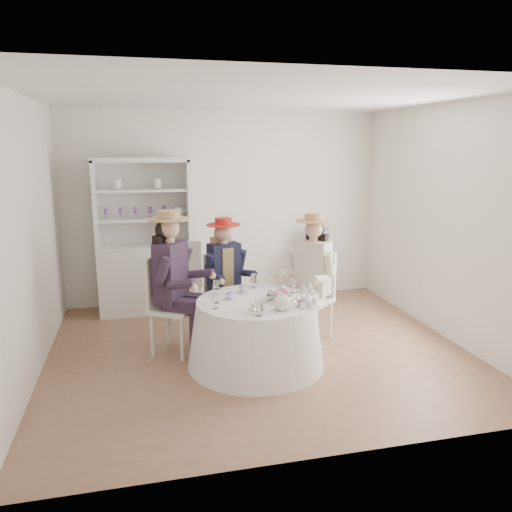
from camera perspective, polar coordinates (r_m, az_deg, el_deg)
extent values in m
plane|color=brown|center=(5.63, 0.24, -10.71)|extent=(4.50, 4.50, 0.00)
plane|color=white|center=(5.19, 0.27, 17.82)|extent=(4.50, 4.50, 0.00)
plane|color=white|center=(7.18, -3.54, 5.54)|extent=(4.50, 0.00, 4.50)
plane|color=white|center=(3.38, 8.31, -2.55)|extent=(4.50, 0.00, 4.50)
plane|color=white|center=(5.20, -24.60, 1.74)|extent=(0.00, 4.50, 4.50)
plane|color=white|center=(6.17, 21.04, 3.58)|extent=(0.00, 4.50, 4.50)
cone|color=white|center=(5.17, -0.02, -8.85)|extent=(1.40, 1.40, 0.67)
cylinder|color=white|center=(5.06, -0.02, -5.20)|extent=(1.20, 1.20, 0.02)
cube|color=silver|center=(6.91, -12.44, -2.55)|extent=(1.30, 0.76, 0.92)
cube|color=silver|center=(6.92, -12.87, 6.07)|extent=(1.20, 0.35, 1.12)
cube|color=silver|center=(6.68, -13.08, 10.67)|extent=(1.30, 0.76, 0.06)
cube|color=silver|center=(6.74, -17.91, 5.61)|extent=(0.16, 0.45, 1.12)
cube|color=silver|center=(6.75, -7.79, 6.11)|extent=(0.16, 0.45, 1.12)
cube|color=silver|center=(6.74, -12.76, 4.17)|extent=(1.21, 0.69, 0.03)
cube|color=silver|center=(6.70, -12.92, 7.36)|extent=(1.21, 0.69, 0.03)
sphere|color=white|center=(6.75, -8.89, 5.04)|extent=(0.14, 0.14, 0.14)
cube|color=silver|center=(7.39, 7.06, -2.10)|extent=(0.57, 0.57, 0.73)
cylinder|color=black|center=(7.28, 7.17, 1.89)|extent=(0.41, 0.41, 0.31)
cube|color=silver|center=(5.47, -9.34, -5.99)|extent=(0.61, 0.61, 0.04)
cylinder|color=silver|center=(5.33, -8.46, -9.38)|extent=(0.04, 0.04, 0.49)
cylinder|color=silver|center=(5.63, -6.77, -8.13)|extent=(0.04, 0.04, 0.49)
cylinder|color=silver|center=(5.50, -11.78, -8.82)|extent=(0.04, 0.04, 0.49)
cylinder|color=silver|center=(5.78, -9.97, -7.66)|extent=(0.04, 0.04, 0.49)
cube|color=silver|center=(5.48, -11.29, -2.76)|extent=(0.26, 0.37, 0.55)
cube|color=black|center=(5.37, -9.70, -1.80)|extent=(0.40, 0.46, 0.64)
cube|color=black|center=(5.30, -8.62, -5.57)|extent=(0.40, 0.33, 0.13)
cylinder|color=black|center=(5.35, -7.01, -9.15)|extent=(0.11, 0.11, 0.51)
cylinder|color=black|center=(5.13, -10.53, -1.60)|extent=(0.22, 0.19, 0.31)
cube|color=black|center=(5.47, -7.64, -4.97)|extent=(0.40, 0.33, 0.13)
cylinder|color=black|center=(5.51, -6.09, -8.44)|extent=(0.11, 0.11, 0.51)
cylinder|color=black|center=(5.52, -8.18, -0.51)|extent=(0.22, 0.19, 0.31)
cylinder|color=#D8A889|center=(5.29, -9.84, 1.81)|extent=(0.10, 0.10, 0.09)
sphere|color=#D8A889|center=(5.27, -9.89, 3.11)|extent=(0.21, 0.21, 0.21)
sphere|color=black|center=(5.30, -10.35, 2.96)|extent=(0.21, 0.21, 0.21)
cube|color=black|center=(5.37, -10.61, 0.23)|extent=(0.22, 0.27, 0.42)
cylinder|color=tan|center=(5.26, -9.93, 4.18)|extent=(0.44, 0.44, 0.01)
cylinder|color=tan|center=(5.25, -9.95, 4.66)|extent=(0.22, 0.22, 0.09)
cube|color=silver|center=(5.95, -3.53, -4.81)|extent=(0.50, 0.50, 0.04)
cylinder|color=silver|center=(5.83, -4.17, -7.60)|extent=(0.04, 0.04, 0.44)
cylinder|color=silver|center=(5.97, -1.42, -7.08)|extent=(0.04, 0.04, 0.44)
cylinder|color=silver|center=(6.10, -5.54, -6.70)|extent=(0.04, 0.04, 0.44)
cylinder|color=silver|center=(6.23, -2.88, -6.23)|extent=(0.04, 0.04, 0.44)
cube|color=silver|center=(6.04, -4.35, -1.93)|extent=(0.37, 0.14, 0.50)
cube|color=#1A1C35|center=(5.87, -3.67, -1.32)|extent=(0.40, 0.30, 0.58)
cube|color=tan|center=(5.87, -3.67, -1.32)|extent=(0.20, 0.25, 0.50)
cube|color=#1A1C35|center=(5.79, -3.78, -4.50)|extent=(0.23, 0.36, 0.12)
cylinder|color=#1A1C35|center=(5.77, -3.09, -7.69)|extent=(0.10, 0.10, 0.46)
cylinder|color=#1A1C35|center=(5.73, -5.32, -0.98)|extent=(0.14, 0.19, 0.27)
cube|color=#1A1C35|center=(5.87, -2.22, -4.24)|extent=(0.23, 0.36, 0.12)
cylinder|color=#1A1C35|center=(5.85, -1.53, -7.38)|extent=(0.10, 0.10, 0.46)
cylinder|color=#1A1C35|center=(5.92, -1.72, -0.50)|extent=(0.14, 0.19, 0.27)
cylinder|color=#D8A889|center=(5.81, -3.71, 1.64)|extent=(0.09, 0.09, 0.08)
sphere|color=#D8A889|center=(5.79, -3.73, 2.71)|extent=(0.19, 0.19, 0.19)
sphere|color=tan|center=(5.83, -3.93, 2.63)|extent=(0.19, 0.19, 0.19)
cube|color=tan|center=(5.90, -4.05, 0.43)|extent=(0.25, 0.15, 0.38)
cylinder|color=red|center=(5.77, -3.74, 3.59)|extent=(0.40, 0.40, 0.01)
cylinder|color=red|center=(5.77, -3.74, 3.98)|extent=(0.20, 0.20, 0.08)
cube|color=silver|center=(5.80, 6.32, -5.08)|extent=(0.59, 0.59, 0.04)
cylinder|color=silver|center=(5.82, 3.98, -7.48)|extent=(0.04, 0.04, 0.46)
cylinder|color=silver|center=(5.66, 6.89, -8.13)|extent=(0.04, 0.04, 0.46)
cylinder|color=silver|center=(6.10, 5.67, -6.58)|extent=(0.04, 0.04, 0.46)
cylinder|color=silver|center=(5.94, 8.50, -7.17)|extent=(0.04, 0.04, 0.46)
cube|color=silver|center=(5.88, 7.30, -1.97)|extent=(0.28, 0.32, 0.53)
cube|color=beige|center=(5.71, 6.52, -1.29)|extent=(0.41, 0.43, 0.61)
cube|color=beige|center=(5.72, 4.88, -4.43)|extent=(0.36, 0.34, 0.13)
cylinder|color=beige|center=(5.70, 4.04, -7.82)|extent=(0.11, 0.11, 0.48)
cylinder|color=beige|center=(5.77, 4.45, -0.36)|extent=(0.20, 0.19, 0.29)
cube|color=beige|center=(5.63, 6.53, -4.74)|extent=(0.36, 0.34, 0.13)
cylinder|color=beige|center=(5.61, 5.70, -8.20)|extent=(0.11, 0.11, 0.48)
cylinder|color=beige|center=(5.56, 8.27, -0.95)|extent=(0.20, 0.19, 0.29)
cylinder|color=#D8A889|center=(5.64, 6.60, 1.93)|extent=(0.09, 0.09, 0.08)
sphere|color=#D8A889|center=(5.62, 6.63, 3.09)|extent=(0.20, 0.20, 0.20)
sphere|color=black|center=(5.67, 6.86, 2.99)|extent=(0.20, 0.20, 0.20)
cube|color=black|center=(5.75, 6.98, 0.60)|extent=(0.23, 0.25, 0.40)
cylinder|color=tan|center=(5.61, 6.65, 4.04)|extent=(0.42, 0.42, 0.01)
cylinder|color=tan|center=(5.60, 6.66, 4.47)|extent=(0.21, 0.21, 0.08)
cube|color=silver|center=(6.58, -7.61, -2.81)|extent=(0.55, 0.55, 0.04)
cylinder|color=silver|center=(6.79, -5.80, -4.51)|extent=(0.04, 0.04, 0.48)
cylinder|color=silver|center=(6.85, -8.69, -4.42)|extent=(0.04, 0.04, 0.48)
cylinder|color=silver|center=(6.46, -6.33, -5.41)|extent=(0.04, 0.04, 0.48)
cylinder|color=silver|center=(6.53, -9.36, -5.30)|extent=(0.04, 0.04, 0.48)
cube|color=silver|center=(6.32, -8.04, -0.70)|extent=(0.41, 0.16, 0.55)
imported|color=white|center=(5.08, -3.07, -4.66)|extent=(0.08, 0.08, 0.06)
imported|color=white|center=(5.29, -1.54, -3.87)|extent=(0.08, 0.08, 0.07)
imported|color=white|center=(5.25, 2.57, -4.07)|extent=(0.10, 0.10, 0.06)
imported|color=white|center=(5.05, 2.35, -4.78)|extent=(0.31, 0.31, 0.06)
sphere|color=pink|center=(5.02, 3.31, -4.17)|extent=(0.07, 0.07, 0.07)
sphere|color=white|center=(5.05, 3.04, -4.06)|extent=(0.07, 0.07, 0.07)
sphere|color=pink|center=(5.06, 2.59, -4.02)|extent=(0.07, 0.07, 0.07)
sphere|color=white|center=(5.05, 2.18, -4.08)|extent=(0.07, 0.07, 0.07)
sphere|color=pink|center=(5.01, 1.99, -4.19)|extent=(0.07, 0.07, 0.07)
sphere|color=white|center=(4.97, 2.11, -4.32)|extent=(0.07, 0.07, 0.07)
sphere|color=pink|center=(4.95, 2.50, -4.40)|extent=(0.07, 0.07, 0.07)
sphere|color=white|center=(4.96, 2.96, -4.39)|extent=(0.07, 0.07, 0.07)
sphere|color=pink|center=(4.98, 3.28, -4.30)|extent=(0.07, 0.07, 0.07)
sphere|color=white|center=(4.75, 2.97, -5.34)|extent=(0.16, 0.16, 0.16)
cylinder|color=white|center=(4.78, 4.12, -5.14)|extent=(0.10, 0.03, 0.08)
cylinder|color=white|center=(4.73, 2.98, -4.40)|extent=(0.04, 0.04, 0.02)
cylinder|color=white|center=(4.74, 0.08, -6.23)|extent=(0.26, 0.26, 0.01)
cube|color=beige|center=(4.70, -0.47, -6.07)|extent=(0.06, 0.04, 0.03)
cube|color=beige|center=(4.73, 0.08, -5.81)|extent=(0.07, 0.06, 0.03)
cube|color=beige|center=(4.76, 0.62, -5.82)|extent=(0.07, 0.07, 0.03)
cube|color=beige|center=(4.76, -0.27, -5.68)|extent=(0.07, 0.07, 0.03)
cube|color=beige|center=(4.70, 0.56, -6.07)|extent=(0.07, 0.07, 0.03)
cylinder|color=white|center=(4.91, 5.85, -5.61)|extent=(0.22, 0.22, 0.01)
cylinder|color=white|center=(4.89, 5.87, -4.85)|extent=(0.02, 0.02, 0.15)
cylinder|color=white|center=(4.87, 5.89, -4.01)|extent=(0.17, 0.17, 0.01)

